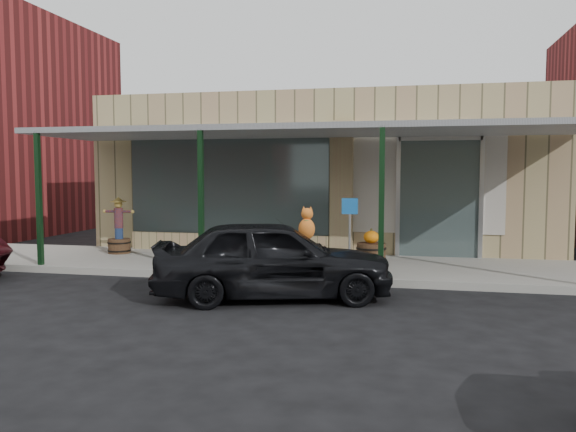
% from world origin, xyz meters
% --- Properties ---
extents(ground, '(120.00, 120.00, 0.00)m').
position_xyz_m(ground, '(0.00, 0.00, 0.00)').
color(ground, black).
rests_on(ground, ground).
extents(sidewalk, '(40.00, 3.20, 0.15)m').
position_xyz_m(sidewalk, '(0.00, 3.60, 0.07)').
color(sidewalk, gray).
rests_on(sidewalk, ground).
extents(storefront, '(12.00, 6.25, 4.20)m').
position_xyz_m(storefront, '(-0.00, 8.16, 2.09)').
color(storefront, '#9C8D60').
rests_on(storefront, ground).
extents(awning, '(12.00, 3.00, 3.04)m').
position_xyz_m(awning, '(0.00, 3.56, 3.01)').
color(awning, slate).
rests_on(awning, ground).
extents(block_buildings_near, '(61.00, 8.00, 8.00)m').
position_xyz_m(block_buildings_near, '(2.01, 9.20, 3.77)').
color(block_buildings_near, maroon).
rests_on(block_buildings_near, ground).
extents(barrel_scarecrow, '(0.85, 0.63, 1.40)m').
position_xyz_m(barrel_scarecrow, '(-4.72, 4.12, 0.62)').
color(barrel_scarecrow, '#4E381F').
rests_on(barrel_scarecrow, sidewalk).
extents(barrel_pumpkin, '(0.85, 0.85, 0.76)m').
position_xyz_m(barrel_pumpkin, '(1.50, 3.98, 0.42)').
color(barrel_pumpkin, '#4E381F').
rests_on(barrel_pumpkin, sidewalk).
extents(handicap_sign, '(0.31, 0.04, 1.50)m').
position_xyz_m(handicap_sign, '(1.18, 2.40, 1.12)').
color(handicap_sign, gray).
rests_on(handicap_sign, sidewalk).
extents(parked_sedan, '(4.32, 2.68, 1.54)m').
position_xyz_m(parked_sedan, '(0.06, 0.67, 0.69)').
color(parked_sedan, black).
rests_on(parked_sedan, ground).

